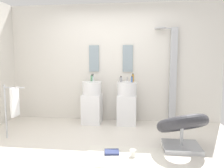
# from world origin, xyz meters

# --- Properties ---
(ground_plane) EXTENTS (4.80, 3.60, 0.04)m
(ground_plane) POSITION_xyz_m (0.00, 0.00, -0.02)
(ground_plane) COLOR silver
(rear_partition) EXTENTS (4.80, 0.10, 2.60)m
(rear_partition) POSITION_xyz_m (0.00, 1.65, 1.30)
(rear_partition) COLOR silver
(rear_partition) RESTS_ON ground_plane
(pedestal_sink_left) EXTENTS (0.41, 0.41, 1.01)m
(pedestal_sink_left) POSITION_xyz_m (-0.38, 1.31, 0.46)
(pedestal_sink_left) COLOR white
(pedestal_sink_left) RESTS_ON ground_plane
(pedestal_sink_right) EXTENTS (0.41, 0.41, 1.01)m
(pedestal_sink_right) POSITION_xyz_m (0.38, 1.31, 0.46)
(pedestal_sink_right) COLOR white
(pedestal_sink_right) RESTS_ON ground_plane
(vanity_mirror_left) EXTENTS (0.22, 0.03, 0.58)m
(vanity_mirror_left) POSITION_xyz_m (-0.38, 1.58, 1.40)
(vanity_mirror_left) COLOR #8C9EA8
(vanity_mirror_right) EXTENTS (0.22, 0.03, 0.58)m
(vanity_mirror_right) POSITION_xyz_m (0.38, 1.58, 1.40)
(vanity_mirror_right) COLOR #8C9EA8
(shower_column) EXTENTS (0.49, 0.24, 2.05)m
(shower_column) POSITION_xyz_m (1.34, 1.53, 1.08)
(shower_column) COLOR #B7BABF
(shower_column) RESTS_ON ground_plane
(lounge_chair) EXTENTS (1.04, 1.04, 0.65)m
(lounge_chair) POSITION_xyz_m (1.28, 0.14, 0.35)
(lounge_chair) COLOR #B7BABF
(lounge_chair) RESTS_ON ground_plane
(towel_rack) EXTENTS (0.37, 0.22, 0.95)m
(towel_rack) POSITION_xyz_m (-1.53, 0.24, 0.63)
(towel_rack) COLOR #B7BABF
(towel_rack) RESTS_ON ground_plane
(area_rug) EXTENTS (1.13, 0.68, 0.01)m
(area_rug) POSITION_xyz_m (0.42, -0.25, 0.01)
(area_rug) COLOR white
(area_rug) RESTS_ON ground_plane
(magazine_navy) EXTENTS (0.24, 0.21, 0.03)m
(magazine_navy) POSITION_xyz_m (0.23, -0.16, 0.02)
(magazine_navy) COLOR navy
(magazine_navy) RESTS_ON area_rug
(coffee_mug) EXTENTS (0.09, 0.09, 0.10)m
(coffee_mug) POSITION_xyz_m (0.54, -0.24, 0.06)
(coffee_mug) COLOR white
(coffee_mug) RESTS_ON area_rug
(soap_bottle_green) EXTENTS (0.06, 0.06, 0.14)m
(soap_bottle_green) POSITION_xyz_m (-0.40, 1.41, 0.98)
(soap_bottle_green) COLOR #59996B
(soap_bottle_green) RESTS_ON pedestal_sink_left
(soap_bottle_blue) EXTENTS (0.04, 0.04, 0.13)m
(soap_bottle_blue) POSITION_xyz_m (0.48, 1.27, 0.97)
(soap_bottle_blue) COLOR #4C72B7
(soap_bottle_blue) RESTS_ON pedestal_sink_right
(soap_bottle_clear) EXTENTS (0.04, 0.04, 0.12)m
(soap_bottle_clear) POSITION_xyz_m (-0.37, 1.41, 0.97)
(soap_bottle_clear) COLOR silver
(soap_bottle_clear) RESTS_ON pedestal_sink_left
(soap_bottle_grey) EXTENTS (0.06, 0.06, 0.13)m
(soap_bottle_grey) POSITION_xyz_m (0.25, 1.25, 0.97)
(soap_bottle_grey) COLOR #99999E
(soap_bottle_grey) RESTS_ON pedestal_sink_right
(soap_bottle_white) EXTENTS (0.04, 0.04, 0.16)m
(soap_bottle_white) POSITION_xyz_m (-0.37, 1.43, 0.98)
(soap_bottle_white) COLOR white
(soap_bottle_white) RESTS_ON pedestal_sink_left
(soap_bottle_amber) EXTENTS (0.05, 0.05, 0.18)m
(soap_bottle_amber) POSITION_xyz_m (0.50, 1.33, 0.99)
(soap_bottle_amber) COLOR #C68C38
(soap_bottle_amber) RESTS_ON pedestal_sink_right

